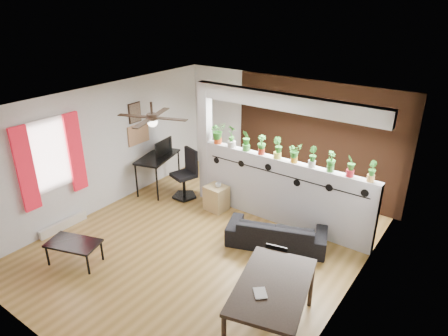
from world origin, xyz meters
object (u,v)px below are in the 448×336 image
(potted_plant_4, at_px, (278,147))
(cube_shelf, at_px, (216,198))
(office_chair, at_px, (186,177))
(potted_plant_6, at_px, (312,156))
(coffee_table, at_px, (73,245))
(potted_plant_7, at_px, (331,161))
(potted_plant_8, at_px, (351,165))
(sofa, at_px, (277,233))
(potted_plant_1, at_px, (232,135))
(dining_table, at_px, (273,289))
(potted_plant_2, at_px, (246,140))
(potted_plant_0, at_px, (218,132))
(cup, at_px, (218,185))
(potted_plant_3, at_px, (262,144))
(potted_plant_9, at_px, (372,171))
(ceiling_fan, at_px, (152,119))
(computer_desk, at_px, (158,159))
(potted_plant_5, at_px, (295,152))
(folding_chair, at_px, (274,268))

(potted_plant_4, relative_size, cube_shelf, 0.78)
(office_chair, bearing_deg, potted_plant_6, 5.67)
(coffee_table, bearing_deg, potted_plant_7, 45.95)
(coffee_table, bearing_deg, potted_plant_8, 42.89)
(sofa, xyz_separation_m, office_chair, (-2.54, 0.47, 0.24))
(sofa, bearing_deg, potted_plant_8, -161.57)
(potted_plant_1, bearing_deg, dining_table, -46.80)
(potted_plant_2, relative_size, potted_plant_8, 1.08)
(potted_plant_2, bearing_deg, potted_plant_0, -180.00)
(potted_plant_2, height_order, cube_shelf, potted_plant_2)
(potted_plant_0, distance_m, office_chair, 1.32)
(cup, height_order, coffee_table, cup)
(potted_plant_1, height_order, cube_shelf, potted_plant_1)
(potted_plant_1, height_order, potted_plant_3, potted_plant_1)
(potted_plant_9, distance_m, sofa, 1.98)
(office_chair, height_order, coffee_table, office_chair)
(cube_shelf, bearing_deg, potted_plant_8, 12.64)
(ceiling_fan, distance_m, potted_plant_4, 2.41)
(cube_shelf, relative_size, computer_desk, 0.42)
(dining_table, bearing_deg, potted_plant_2, 128.82)
(sofa, relative_size, computer_desk, 1.34)
(potted_plant_1, bearing_deg, sofa, -26.26)
(potted_plant_9, bearing_deg, potted_plant_8, 180.00)
(potted_plant_0, bearing_deg, potted_plant_9, 0.00)
(potted_plant_8, distance_m, cube_shelf, 2.93)
(office_chair, xyz_separation_m, coffee_table, (0.02, -2.94, -0.13))
(potted_plant_1, relative_size, potted_plant_4, 1.13)
(potted_plant_2, relative_size, cup, 3.51)
(potted_plant_1, bearing_deg, potted_plant_4, 0.00)
(potted_plant_1, distance_m, dining_table, 3.69)
(ceiling_fan, bearing_deg, cup, 79.39)
(potted_plant_0, bearing_deg, ceiling_fan, -90.64)
(potted_plant_5, xyz_separation_m, computer_desk, (-3.23, -0.34, -0.80))
(ceiling_fan, relative_size, sofa, 0.71)
(ceiling_fan, bearing_deg, potted_plant_5, 45.39)
(potted_plant_8, xyz_separation_m, folding_chair, (-0.34, -1.96, -1.06))
(potted_plant_7, relative_size, dining_table, 0.23)
(potted_plant_1, relative_size, potted_plant_5, 1.25)
(potted_plant_2, bearing_deg, potted_plant_4, -0.00)
(ceiling_fan, relative_size, potted_plant_6, 3.11)
(potted_plant_0, distance_m, sofa, 2.42)
(potted_plant_5, height_order, potted_plant_7, same)
(coffee_table, bearing_deg, potted_plant_1, 72.67)
(potted_plant_9, bearing_deg, dining_table, -97.80)
(folding_chair, bearing_deg, potted_plant_1, 137.33)
(potted_plant_4, xyz_separation_m, dining_table, (1.40, -2.61, -0.85))
(potted_plant_6, xyz_separation_m, sofa, (-0.24, -0.75, -1.31))
(ceiling_fan, distance_m, potted_plant_1, 1.97)
(potted_plant_2, distance_m, dining_table, 3.46)
(potted_plant_6, distance_m, sofa, 1.52)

